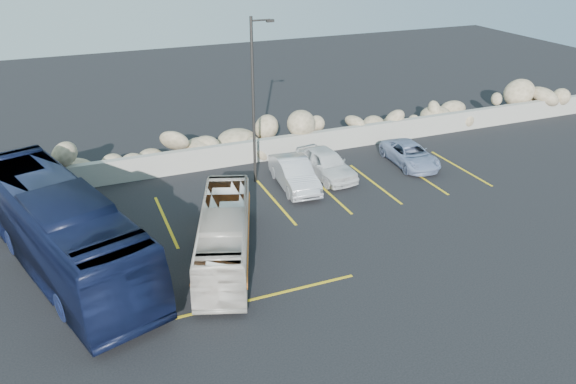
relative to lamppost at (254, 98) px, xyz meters
name	(u,v)px	position (x,y,z in m)	size (l,w,h in m)	color
ground	(278,297)	(-2.56, -9.50, -4.30)	(90.00, 90.00, 0.00)	black
seawall	(194,160)	(-2.56, 2.50, -3.70)	(60.00, 0.40, 1.20)	#99988B
riprap_pile	(188,140)	(-2.56, 3.70, -3.00)	(54.00, 2.80, 2.60)	#8B7A5B
parking_lines	(328,206)	(2.09, -3.93, -4.29)	(18.16, 9.36, 0.01)	gold
lamppost	(254,98)	(0.00, 0.00, 0.00)	(1.14, 0.18, 8.00)	#2D2A28
vintage_bus	(224,234)	(-3.50, -6.38, -3.24)	(1.77, 7.57, 2.11)	beige
tour_coach	(60,228)	(-9.19, -4.67, -2.66)	(2.74, 11.72, 3.27)	#0F1633
car_a	(326,163)	(3.48, -0.76, -3.58)	(1.69, 4.19, 1.43)	silver
car_b	(294,174)	(1.49, -1.35, -3.60)	(1.48, 4.24, 1.40)	silver
car_d	(410,155)	(8.33, -1.07, -3.73)	(1.88, 4.08, 1.13)	#7E8FB4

